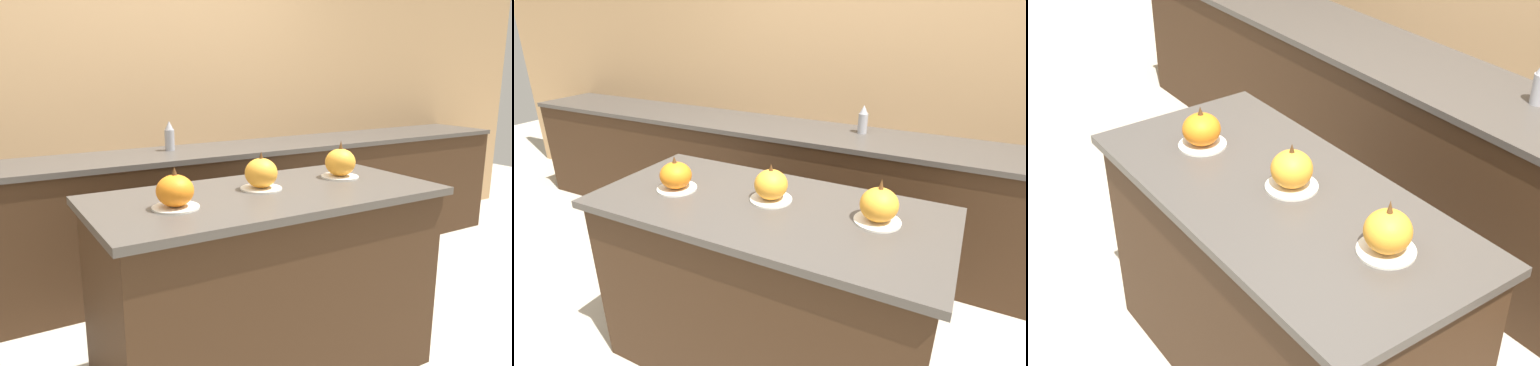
# 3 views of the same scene
# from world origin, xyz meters

# --- Properties ---
(wall_back) EXTENTS (8.00, 0.06, 2.50)m
(wall_back) POSITION_xyz_m (0.00, 1.59, 1.25)
(wall_back) COLOR tan
(wall_back) RESTS_ON ground_plane
(kitchen_island) EXTENTS (1.60, 0.75, 0.92)m
(kitchen_island) POSITION_xyz_m (0.00, 0.00, 0.46)
(kitchen_island) COLOR #382314
(kitchen_island) RESTS_ON ground_plane
(back_counter) EXTENTS (6.00, 0.60, 0.92)m
(back_counter) POSITION_xyz_m (0.00, 1.26, 0.46)
(back_counter) COLOR #382314
(back_counter) RESTS_ON ground_plane
(pumpkin_cake_left) EXTENTS (0.19, 0.19, 0.17)m
(pumpkin_cake_left) POSITION_xyz_m (-0.46, -0.05, 0.99)
(pumpkin_cake_left) COLOR silver
(pumpkin_cake_left) RESTS_ON kitchen_island
(pumpkin_cake_center) EXTENTS (0.19, 0.19, 0.18)m
(pumpkin_cake_center) POSITION_xyz_m (-0.00, 0.05, 0.99)
(pumpkin_cake_center) COLOR silver
(pumpkin_cake_center) RESTS_ON kitchen_island
(pumpkin_cake_right) EXTENTS (0.19, 0.19, 0.19)m
(pumpkin_cake_right) POSITION_xyz_m (0.48, 0.07, 0.99)
(pumpkin_cake_right) COLOR silver
(pumpkin_cake_right) RESTS_ON kitchen_island
(bottle_tall) EXTENTS (0.07, 0.07, 0.20)m
(bottle_tall) POSITION_xyz_m (0.06, 1.36, 1.01)
(bottle_tall) COLOR #99999E
(bottle_tall) RESTS_ON back_counter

